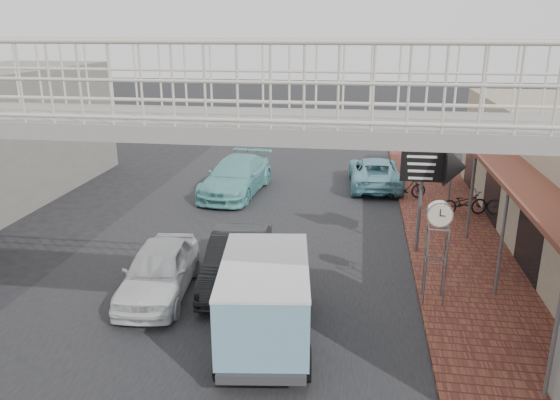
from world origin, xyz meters
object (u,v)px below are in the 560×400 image
(dark_sedan, at_px, (238,260))
(motorcycle_near, at_px, (464,203))
(angkot_van, at_px, (265,290))
(motorcycle_far, at_px, (407,187))
(angkot_curb, at_px, (375,172))
(street_clock, at_px, (439,219))
(arrow_sign, at_px, (451,168))
(angkot_far, at_px, (236,176))
(white_hatchback, at_px, (159,270))

(dark_sedan, bearing_deg, motorcycle_near, 39.44)
(angkot_van, relative_size, motorcycle_near, 2.45)
(motorcycle_near, xyz_separation_m, motorcycle_far, (-1.86, 1.69, -0.00))
(angkot_van, bearing_deg, angkot_curb, 71.38)
(angkot_curb, bearing_deg, motorcycle_far, 120.28)
(street_clock, bearing_deg, angkot_van, -146.48)
(motorcycle_far, distance_m, arrow_sign, 5.80)
(angkot_curb, bearing_deg, dark_sedan, 66.42)
(angkot_far, xyz_separation_m, arrow_sign, (7.54, -5.40, 1.98))
(motorcycle_near, distance_m, motorcycle_far, 2.51)
(white_hatchback, relative_size, motorcycle_far, 2.59)
(angkot_far, relative_size, motorcycle_far, 3.33)
(white_hatchback, relative_size, angkot_far, 0.78)
(white_hatchback, bearing_deg, angkot_van, -36.48)
(angkot_curb, bearing_deg, angkot_far, 15.13)
(dark_sedan, relative_size, motorcycle_near, 2.39)
(dark_sedan, xyz_separation_m, street_clock, (4.98, -0.39, 1.54))
(white_hatchback, bearing_deg, motorcycle_far, 47.09)
(angkot_van, height_order, street_clock, street_clock)
(dark_sedan, height_order, arrow_sign, arrow_sign)
(angkot_curb, xyz_separation_m, angkot_far, (-5.62, -1.83, 0.09))
(dark_sedan, height_order, angkot_van, angkot_van)
(motorcycle_near, bearing_deg, street_clock, 148.57)
(angkot_curb, bearing_deg, motorcycle_near, 128.02)
(motorcycle_near, distance_m, arrow_sign, 4.40)
(arrow_sign, bearing_deg, angkot_far, 144.08)
(motorcycle_near, bearing_deg, angkot_far, 62.68)
(motorcycle_far, xyz_separation_m, street_clock, (0.00, -8.46, 1.66))
(angkot_van, distance_m, street_clock, 4.52)
(white_hatchback, xyz_separation_m, motorcycle_near, (8.68, 7.26, -0.11))
(dark_sedan, xyz_separation_m, angkot_curb, (3.75, 9.94, -0.05))
(white_hatchback, distance_m, angkot_far, 9.00)
(street_clock, xyz_separation_m, arrow_sign, (0.69, 3.11, 0.49))
(angkot_curb, distance_m, angkot_van, 12.92)
(street_clock, bearing_deg, white_hatchback, -174.01)
(motorcycle_far, xyz_separation_m, arrow_sign, (0.69, -5.35, 2.15))
(motorcycle_far, relative_size, street_clock, 0.59)
(motorcycle_far, bearing_deg, motorcycle_near, -147.89)
(dark_sedan, bearing_deg, motorcycle_far, 54.75)
(white_hatchback, xyz_separation_m, arrow_sign, (7.51, 3.60, 2.04))
(angkot_curb, distance_m, motorcycle_near, 4.72)
(angkot_curb, height_order, arrow_sign, arrow_sign)
(white_hatchback, relative_size, street_clock, 1.52)
(angkot_curb, relative_size, arrow_sign, 1.41)
(white_hatchback, bearing_deg, street_clock, -1.48)
(motorcycle_near, relative_size, motorcycle_far, 1.15)
(angkot_curb, bearing_deg, angkot_van, 75.78)
(angkot_van, xyz_separation_m, street_clock, (3.76, 2.32, 0.96))
(angkot_far, bearing_deg, dark_sedan, -71.35)
(angkot_far, bearing_deg, white_hatchback, -84.13)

